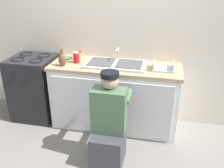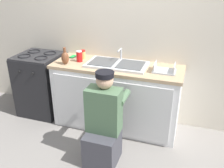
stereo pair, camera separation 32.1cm
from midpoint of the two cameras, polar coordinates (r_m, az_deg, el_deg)
The scene contains 12 objects.
ground_plane at distance 3.50m, azimuth 2.14°, elevation -11.75°, with size 12.00×12.00×0.00m, color gray.
back_wall at distance 3.54m, azimuth 5.54°, elevation 11.07°, with size 6.00×0.10×2.50m, color beige.
counter_cabinet at distance 3.50m, azimuth 3.62°, elevation -3.24°, with size 1.71×0.62×0.88m.
countertop at distance 3.32m, azimuth 3.87°, elevation 3.86°, with size 1.75×0.62×0.04m, color tan.
sink_double_basin at distance 3.31m, azimuth 3.90°, elevation 4.52°, with size 0.80×0.44×0.19m.
stove_range at distance 3.95m, azimuth -13.69°, elevation -0.02°, with size 0.62×0.62×0.95m.
plumber_person at distance 2.86m, azimuth 1.29°, elevation -9.77°, with size 0.42×0.61×1.10m.
condiment_jar at distance 3.55m, azimuth -4.10°, elevation 6.70°, with size 0.07×0.07×0.13m.
dish_rack_tray at distance 3.19m, azimuth 14.72°, elevation 3.06°, with size 0.28×0.22×0.11m.
soda_cup_red at distance 3.44m, azimuth -4.83°, elevation 6.28°, with size 0.08×0.08×0.15m.
vase_decorative at distance 3.36m, azimuth -8.01°, elevation 5.94°, with size 0.10×0.10×0.23m.
cell_phone at distance 3.67m, azimuth -6.43°, elevation 6.22°, with size 0.07×0.14×0.01m.
Camera 2 is at (0.93, -2.67, 2.07)m, focal length 40.00 mm.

